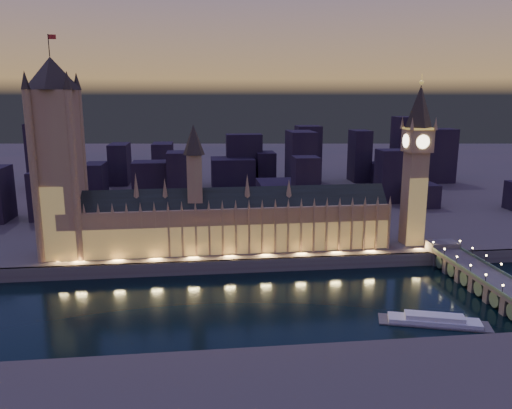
{
  "coord_description": "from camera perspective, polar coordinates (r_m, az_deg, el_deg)",
  "views": [
    {
      "loc": [
        -29.19,
        -238.17,
        102.76
      ],
      "look_at": [
        5.0,
        55.0,
        38.0
      ],
      "focal_mm": 35.0,
      "sensor_mm": 36.0,
      "label": 1
    }
  ],
  "objects": [
    {
      "name": "palace_of_westminster",
      "position": [
        309.94,
        -3.36,
        -1.92
      ],
      "size": [
        202.0,
        23.48,
        78.0
      ],
      "color": "#9F7256",
      "rests_on": "north_bank"
    },
    {
      "name": "westminster_bridge",
      "position": [
        295.08,
        24.71,
        -7.95
      ],
      "size": [
        18.31,
        113.0,
        15.9
      ],
      "color": "#4F4546",
      "rests_on": "ground"
    },
    {
      "name": "north_bank",
      "position": [
        765.13,
        -4.43,
        4.92
      ],
      "size": [
        2000.0,
        960.0,
        8.0
      ],
      "primitive_type": "cube",
      "color": "#3B3F3E",
      "rests_on": "ground"
    },
    {
      "name": "ground_plane",
      "position": [
        261.03,
        0.31,
        -10.81
      ],
      "size": [
        2000.0,
        2000.0,
        0.0
      ],
      "primitive_type": "plane",
      "color": "black",
      "rests_on": "ground"
    },
    {
      "name": "city_backdrop",
      "position": [
        493.82,
        1.01,
        4.02
      ],
      "size": [
        462.51,
        215.63,
        71.49
      ],
      "color": "black",
      "rests_on": "north_bank"
    },
    {
      "name": "embankment_wall",
      "position": [
        297.56,
        -0.65,
        -7.01
      ],
      "size": [
        2000.0,
        2.5,
        8.0
      ],
      "primitive_type": "cube",
      "color": "#4F4546",
      "rests_on": "ground"
    },
    {
      "name": "elizabeth_tower",
      "position": [
        331.79,
        17.91,
        5.76
      ],
      "size": [
        18.0,
        18.0,
        107.61
      ],
      "color": "#9F7256",
      "rests_on": "north_bank"
    },
    {
      "name": "river_boat",
      "position": [
        249.03,
        19.69,
        -12.37
      ],
      "size": [
        50.75,
        25.88,
        4.5
      ],
      "color": "#4F4546",
      "rests_on": "ground"
    },
    {
      "name": "victoria_tower",
      "position": [
        312.35,
        -21.72,
        5.77
      ],
      "size": [
        31.68,
        31.68,
        127.87
      ],
      "color": "#9F7256",
      "rests_on": "north_bank"
    }
  ]
}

